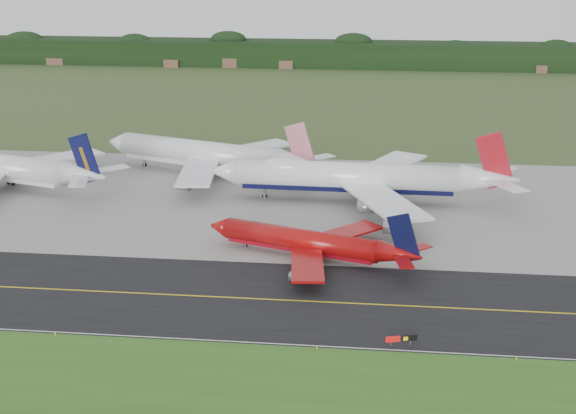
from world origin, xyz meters
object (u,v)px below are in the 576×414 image
(jet_red_737, at_px, (312,243))
(jet_ba_747, at_px, (358,177))
(jet_star_tail, at_px, (209,155))
(taxiway_sign, at_px, (401,339))

(jet_red_737, bearing_deg, jet_ba_747, 78.31)
(jet_star_tail, bearing_deg, jet_ba_747, -25.89)
(taxiway_sign, bearing_deg, jet_red_737, 115.72)
(jet_red_737, bearing_deg, jet_star_tail, 119.37)
(jet_ba_747, distance_m, jet_star_tail, 42.76)
(taxiway_sign, bearing_deg, jet_ba_747, 96.95)
(jet_red_737, height_order, taxiway_sign, jet_red_737)
(jet_red_737, xyz_separation_m, taxiway_sign, (15.99, -33.19, -2.10))
(jet_star_tail, distance_m, taxiway_sign, 99.99)
(jet_star_tail, xyz_separation_m, taxiway_sign, (46.94, -88.18, -4.35))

